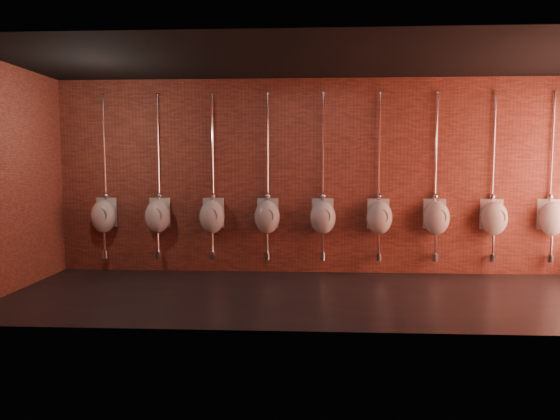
{
  "coord_description": "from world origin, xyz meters",
  "views": [
    {
      "loc": [
        -0.12,
        -6.76,
        1.81
      ],
      "look_at": [
        -0.52,
        0.9,
        1.1
      ],
      "focal_mm": 32.0,
      "sensor_mm": 36.0,
      "label": 1
    }
  ],
  "objects": [
    {
      "name": "urinal_0",
      "position": [
        -3.49,
        1.35,
        0.96
      ],
      "size": [
        0.47,
        0.42,
        2.72
      ],
      "color": "white",
      "rests_on": "ground"
    },
    {
      "name": "urinal_3",
      "position": [
        -0.75,
        1.35,
        0.96
      ],
      "size": [
        0.47,
        0.42,
        2.72
      ],
      "color": "white",
      "rests_on": "ground"
    },
    {
      "name": "urinal_1",
      "position": [
        -2.58,
        1.35,
        0.96
      ],
      "size": [
        0.47,
        0.42,
        2.72
      ],
      "color": "white",
      "rests_on": "ground"
    },
    {
      "name": "urinal_6",
      "position": [
        1.98,
        1.35,
        0.96
      ],
      "size": [
        0.47,
        0.42,
        2.72
      ],
      "color": "white",
      "rests_on": "ground"
    },
    {
      "name": "urinal_4",
      "position": [
        0.16,
        1.35,
        0.96
      ],
      "size": [
        0.47,
        0.42,
        2.72
      ],
      "color": "white",
      "rests_on": "ground"
    },
    {
      "name": "room_shell",
      "position": [
        0.0,
        0.0,
        2.01
      ],
      "size": [
        8.54,
        3.04,
        3.22
      ],
      "color": "black",
      "rests_on": "ground"
    },
    {
      "name": "ground",
      "position": [
        0.0,
        0.0,
        0.0
      ],
      "size": [
        8.5,
        8.5,
        0.0
      ],
      "primitive_type": "plane",
      "color": "black",
      "rests_on": "ground"
    },
    {
      "name": "urinal_8",
      "position": [
        3.81,
        1.35,
        0.96
      ],
      "size": [
        0.47,
        0.42,
        2.72
      ],
      "color": "white",
      "rests_on": "ground"
    },
    {
      "name": "urinal_2",
      "position": [
        -1.66,
        1.35,
        0.96
      ],
      "size": [
        0.47,
        0.42,
        2.72
      ],
      "color": "white",
      "rests_on": "ground"
    },
    {
      "name": "urinal_5",
      "position": [
        1.07,
        1.35,
        0.96
      ],
      "size": [
        0.47,
        0.42,
        2.72
      ],
      "color": "white",
      "rests_on": "ground"
    },
    {
      "name": "urinal_7",
      "position": [
        2.9,
        1.35,
        0.96
      ],
      "size": [
        0.47,
        0.42,
        2.72
      ],
      "color": "white",
      "rests_on": "ground"
    }
  ]
}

